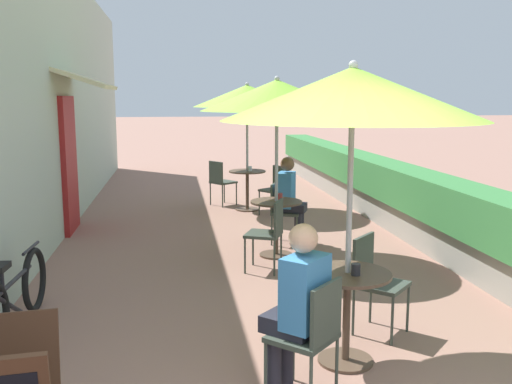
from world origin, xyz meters
TOP-DOWN VIEW (x-y plane):
  - cafe_facade_wall at (-2.54, 7.22)m, footprint 0.98×14.72m
  - planter_hedge at (2.75, 7.26)m, footprint 0.60×13.72m
  - patio_table_near at (0.53, 1.62)m, footprint 0.68×0.68m
  - patio_umbrella_near at (0.53, 1.62)m, footprint 1.97×1.97m
  - cafe_chair_near_left at (0.12, 1.08)m, footprint 0.57×0.57m
  - seated_patron_near_left at (0.04, 1.15)m, footprint 0.51×0.51m
  - cafe_chair_near_right at (0.95, 2.16)m, footprint 0.57×0.57m
  - coffee_cup_near at (0.57, 1.54)m, footprint 0.07×0.07m
  - patio_table_mid at (0.54, 4.74)m, footprint 0.68×0.68m
  - patio_umbrella_mid at (0.54, 4.74)m, footprint 1.97×1.97m
  - cafe_chair_mid_left at (0.34, 4.08)m, footprint 0.53×0.53m
  - cafe_chair_mid_right at (0.74, 5.39)m, footprint 0.53×0.53m
  - seated_patron_mid_right at (0.84, 5.35)m, footprint 0.49×0.45m
  - coffee_cup_mid at (0.60, 4.81)m, footprint 0.07×0.07m
  - patio_table_far at (0.56, 7.89)m, footprint 0.68×0.68m
  - patio_umbrella_far at (0.56, 7.89)m, footprint 1.97×1.97m
  - cafe_chair_far_left at (0.10, 8.39)m, footprint 0.56×0.56m
  - cafe_chair_far_right at (1.02, 7.38)m, footprint 0.56×0.56m
  - coffee_cup_far at (0.61, 7.83)m, footprint 0.07×0.07m
  - bicycle_leaning at (-2.20, 2.59)m, footprint 0.17×1.70m

SIDE VIEW (x-z plane):
  - bicycle_leaning at x=-2.20m, z-range -0.03..0.69m
  - patio_table_near at x=0.53m, z-range 0.13..0.87m
  - patio_table_mid at x=0.54m, z-range 0.13..0.87m
  - patio_table_far at x=0.56m, z-range 0.13..0.87m
  - cafe_chair_near_left at x=0.12m, z-range 0.08..0.95m
  - cafe_chair_near_right at x=0.95m, z-range 0.08..0.95m
  - cafe_chair_mid_left at x=0.34m, z-range 0.08..0.95m
  - cafe_chair_mid_right at x=0.74m, z-range 0.08..0.95m
  - cafe_chair_far_left at x=0.10m, z-range 0.08..0.95m
  - cafe_chair_far_right at x=1.02m, z-range 0.08..0.95m
  - planter_hedge at x=2.75m, z-range 0.03..1.04m
  - seated_patron_near_left at x=0.04m, z-range 0.06..1.31m
  - seated_patron_mid_right at x=0.84m, z-range 0.06..1.31m
  - coffee_cup_near at x=0.57m, z-range 0.74..0.83m
  - coffee_cup_mid at x=0.60m, z-range 0.74..0.83m
  - coffee_cup_far at x=0.61m, z-range 0.74..0.83m
  - cafe_facade_wall at x=-2.54m, z-range -0.01..4.19m
  - patio_umbrella_near at x=0.53m, z-range 0.93..3.28m
  - patio_umbrella_mid at x=0.54m, z-range 0.93..3.28m
  - patio_umbrella_far at x=0.56m, z-range 0.93..3.28m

